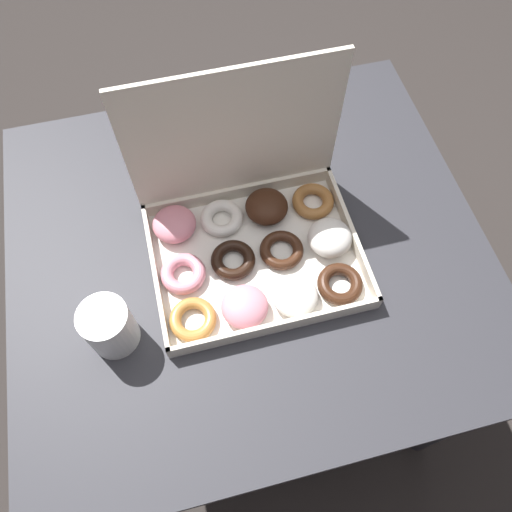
# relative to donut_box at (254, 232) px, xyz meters

# --- Properties ---
(ground_plane) EXTENTS (8.00, 8.00, 0.00)m
(ground_plane) POSITION_rel_donut_box_xyz_m (-0.01, 0.00, -0.76)
(ground_plane) COLOR #2D2826
(dining_table) EXTENTS (0.91, 0.84, 0.71)m
(dining_table) POSITION_rel_donut_box_xyz_m (-0.01, 0.00, -0.16)
(dining_table) COLOR #2D2D33
(dining_table) RESTS_ON ground_plane
(donut_box) EXTENTS (0.39, 0.31, 0.32)m
(donut_box) POSITION_rel_donut_box_xyz_m (0.00, 0.00, 0.00)
(donut_box) COLOR silver
(donut_box) RESTS_ON dining_table
(coffee_mug) EXTENTS (0.08, 0.08, 0.10)m
(coffee_mug) POSITION_rel_donut_box_xyz_m (-0.28, -0.12, 0.00)
(coffee_mug) COLOR white
(coffee_mug) RESTS_ON dining_table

